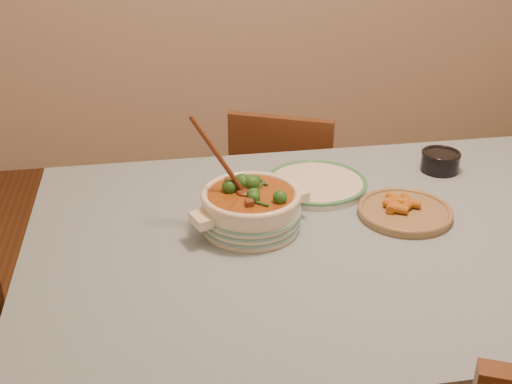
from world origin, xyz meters
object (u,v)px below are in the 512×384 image
white_plate (316,183)px  chair_far (284,194)px  condiment_bowl (440,160)px  dining_table (356,263)px  stew_casserole (251,206)px  fried_plate (405,210)px

white_plate → chair_far: size_ratio=0.44×
condiment_bowl → white_plate: bearing=-172.7°
chair_far → dining_table: bearing=115.3°
white_plate → condiment_bowl: (0.40, 0.05, 0.02)m
dining_table → condiment_bowl: condiment_bowl is taller
white_plate → chair_far: 0.63m
stew_casserole → dining_table: bearing=-14.6°
condiment_bowl → fried_plate: condiment_bowl is taller
chair_far → white_plate: bearing=111.2°
condiment_bowl → chair_far: 0.71m
stew_casserole → white_plate: size_ratio=0.91×
dining_table → chair_far: (-0.02, 0.81, -0.21)m
fried_plate → chair_far: (-0.16, 0.75, -0.32)m
dining_table → fried_plate: 0.19m
stew_casserole → condiment_bowl: bearing=21.6°
dining_table → condiment_bowl: 0.50m
stew_casserole → chair_far: stew_casserole is taller
fried_plate → chair_far: chair_far is taller
fried_plate → chair_far: 0.83m
white_plate → dining_table: bearing=-80.5°
stew_casserole → fried_plate: size_ratio=1.28×
dining_table → white_plate: white_plate is taller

